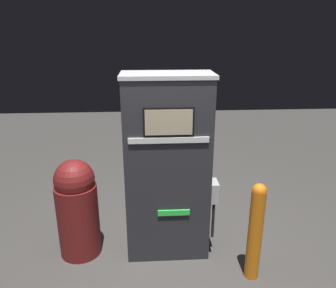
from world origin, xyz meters
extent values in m
plane|color=#423F3D|center=(0.00, 0.00, 0.00)|extent=(14.00, 14.00, 0.00)
cube|color=#28282D|center=(0.00, 0.22, 0.57)|extent=(0.90, 0.44, 1.13)
cube|color=#28282D|center=(0.00, 0.22, 1.57)|extent=(0.90, 0.44, 0.88)
cube|color=#B7B7BC|center=(0.00, 0.22, 2.03)|extent=(0.93, 0.47, 0.04)
cube|color=black|center=(0.00, -0.01, 1.62)|extent=(0.49, 0.01, 0.29)
cube|color=tan|center=(0.00, -0.01, 1.62)|extent=(0.46, 0.01, 0.25)
cube|color=silver|center=(0.00, -0.01, 1.43)|extent=(0.79, 0.02, 0.06)
cube|color=#33D84C|center=(0.05, -0.01, 0.62)|extent=(0.34, 0.02, 0.06)
cube|color=#B7B7BC|center=(0.50, 0.13, 0.79)|extent=(0.09, 0.20, 0.23)
cylinder|color=black|center=(0.50, 0.07, 0.47)|extent=(0.03, 0.03, 0.43)
cylinder|color=orange|center=(0.85, -0.29, 0.50)|extent=(0.15, 0.15, 1.00)
sphere|color=orange|center=(0.85, -0.29, 1.00)|extent=(0.15, 0.15, 0.15)
cylinder|color=maroon|center=(-1.01, 0.23, 0.42)|extent=(0.46, 0.46, 0.85)
sphere|color=maroon|center=(-1.01, 0.23, 0.93)|extent=(0.44, 0.44, 0.44)
camera|label=1|loc=(-0.19, -3.02, 2.47)|focal=35.00mm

